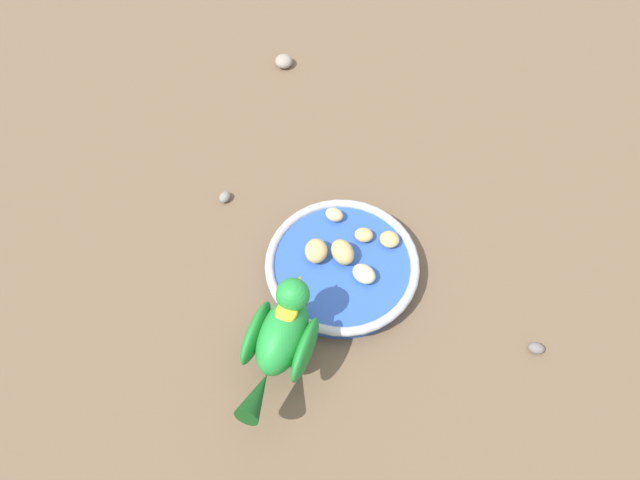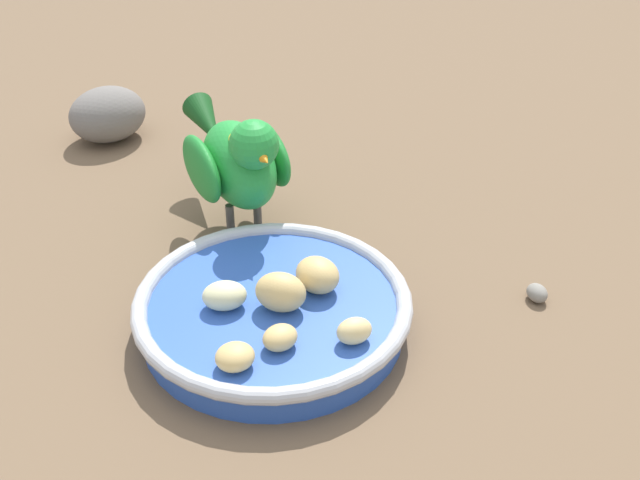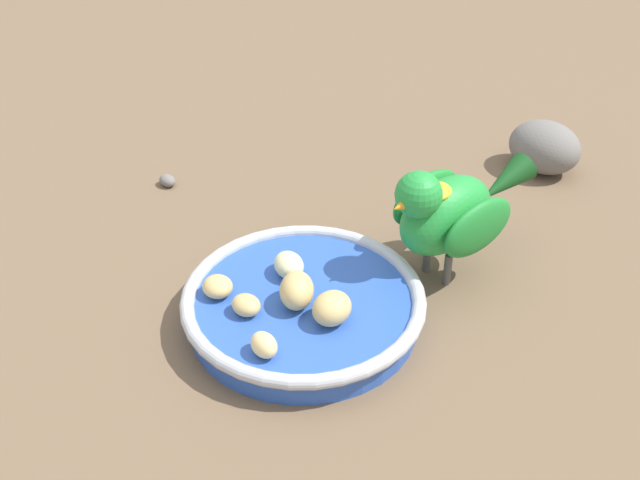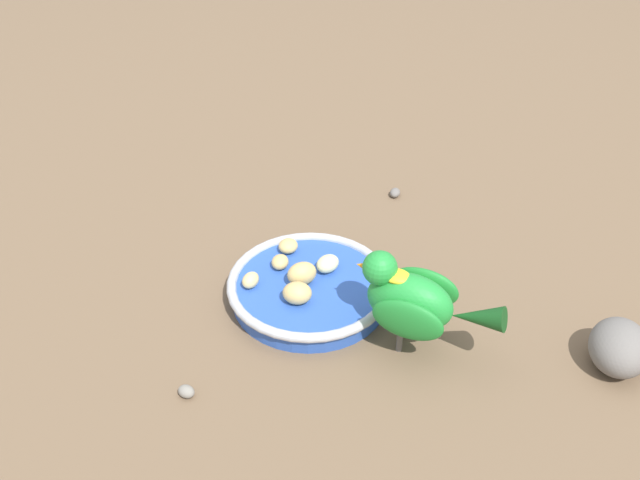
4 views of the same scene
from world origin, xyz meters
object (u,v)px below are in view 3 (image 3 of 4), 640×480
apple_piece_2 (289,265)px  apple_piece_5 (332,308)px  apple_piece_3 (264,345)px  parrot (449,210)px  pebble_1 (167,181)px  apple_piece_0 (218,287)px  apple_piece_4 (297,290)px  apple_piece_1 (246,305)px  rock_large (545,147)px  feeding_bowl (304,309)px

apple_piece_2 → apple_piece_5: bearing=-65.0°
apple_piece_3 → parrot: 0.20m
parrot → pebble_1: 0.32m
apple_piece_0 → apple_piece_4: 0.07m
apple_piece_1 → rock_large: (0.33, 0.23, -0.00)m
apple_piece_4 → pebble_1: (-0.12, 0.24, -0.03)m
apple_piece_1 → apple_piece_4: bearing=8.7°
apple_piece_5 → apple_piece_1: bearing=166.1°
apple_piece_2 → parrot: size_ratio=0.21×
feeding_bowl → apple_piece_3: 0.07m
apple_piece_0 → apple_piece_5: bearing=-25.3°
feeding_bowl → apple_piece_5: bearing=-52.2°
rock_large → pebble_1: rock_large is taller
apple_piece_5 → pebble_1: bearing=119.0°
feeding_bowl → parrot: size_ratio=1.31×
apple_piece_1 → apple_piece_3: bearing=-76.3°
apple_piece_4 → pebble_1: apple_piece_4 is taller
feeding_bowl → apple_piece_0: apple_piece_0 is taller
apple_piece_1 → pebble_1: (-0.08, 0.24, -0.03)m
feeding_bowl → apple_piece_3: (-0.03, -0.06, 0.02)m
apple_piece_2 → parrot: (0.14, 0.02, 0.03)m
apple_piece_2 → apple_piece_1: bearing=-129.1°
feeding_bowl → rock_large: bearing=38.7°
rock_large → pebble_1: 0.40m
apple_piece_2 → apple_piece_5: 0.07m
feeding_bowl → parrot: bearing=23.1°
apple_piece_0 → rock_large: (0.35, 0.21, -0.01)m
apple_piece_1 → apple_piece_4: (0.04, 0.01, 0.01)m
parrot → rock_large: parrot is taller
apple_piece_1 → apple_piece_0: bearing=131.4°
parrot → rock_large: 0.23m
apple_piece_2 → apple_piece_5: size_ratio=0.92×
parrot → pebble_1: (-0.25, 0.18, -0.06)m
apple_piece_2 → apple_piece_0: bearing=-161.3°
apple_piece_4 → apple_piece_5: 0.03m
apple_piece_4 → rock_large: 0.36m
rock_large → pebble_1: bearing=178.6°
feeding_bowl → pebble_1: feeding_bowl is taller
apple_piece_1 → rock_large: 0.40m
rock_large → parrot: bearing=-131.6°
apple_piece_0 → parrot: parrot is taller
apple_piece_4 → rock_large: bearing=38.5°
apple_piece_2 → apple_piece_5: apple_piece_5 is taller
feeding_bowl → parrot: 0.15m
feeding_bowl → apple_piece_4: (-0.01, -0.00, 0.02)m
apple_piece_0 → rock_large: 0.41m
apple_piece_0 → apple_piece_2: size_ratio=0.83×
apple_piece_0 → apple_piece_1: bearing=-48.6°
apple_piece_1 → apple_piece_2: (0.04, 0.05, 0.00)m
apple_piece_0 → pebble_1: (-0.05, 0.22, -0.03)m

